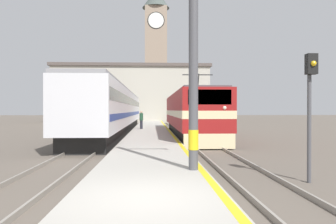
% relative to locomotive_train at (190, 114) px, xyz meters
% --- Properties ---
extents(ground_plane, '(200.00, 200.00, 0.00)m').
position_rel_locomotive_train_xyz_m(ground_plane, '(-3.13, 10.39, -1.83)').
color(ground_plane, '#60564C').
extents(platform, '(3.43, 140.00, 0.37)m').
position_rel_locomotive_train_xyz_m(platform, '(-3.13, 5.39, -1.65)').
color(platform, '#ADA89E').
rests_on(platform, ground).
extents(rail_track_near, '(2.84, 140.00, 0.16)m').
position_rel_locomotive_train_xyz_m(rail_track_near, '(0.00, 5.39, -1.80)').
color(rail_track_near, '#60564C').
rests_on(rail_track_near, ground).
extents(rail_track_far, '(2.83, 140.00, 0.16)m').
position_rel_locomotive_train_xyz_m(rail_track_far, '(-6.46, 5.39, -1.80)').
color(rail_track_far, '#60564C').
rests_on(rail_track_far, ground).
extents(locomotive_train, '(2.92, 18.60, 4.54)m').
position_rel_locomotive_train_xyz_m(locomotive_train, '(0.00, 0.00, 0.00)').
color(locomotive_train, black).
rests_on(locomotive_train, ground).
extents(passenger_train, '(2.92, 34.82, 4.02)m').
position_rel_locomotive_train_xyz_m(passenger_train, '(-6.46, 5.91, 0.33)').
color(passenger_train, black).
rests_on(passenger_train, ground).
extents(catenary_mast, '(2.11, 0.30, 7.05)m').
position_rel_locomotive_train_xyz_m(catenary_mast, '(-1.75, -16.58, 1.98)').
color(catenary_mast, '#4C4C51').
rests_on(catenary_mast, platform).
extents(person_on_platform, '(0.34, 0.34, 1.71)m').
position_rel_locomotive_train_xyz_m(person_on_platform, '(-4.07, 4.77, -0.57)').
color(person_on_platform, '#23232D').
rests_on(person_on_platform, platform).
extents(clock_tower, '(5.29, 5.29, 25.97)m').
position_rel_locomotive_train_xyz_m(clock_tower, '(-2.29, 38.08, 12.02)').
color(clock_tower, gray).
rests_on(clock_tower, ground).
extents(station_building, '(26.55, 9.81, 9.81)m').
position_rel_locomotive_train_xyz_m(station_building, '(-6.50, 31.54, 3.10)').
color(station_building, '#B7B2A3').
rests_on(station_building, ground).
extents(signal_post, '(0.30, 0.39, 3.80)m').
position_rel_locomotive_train_xyz_m(signal_post, '(1.60, -16.96, 0.73)').
color(signal_post, '#4C4C51').
rests_on(signal_post, ground).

